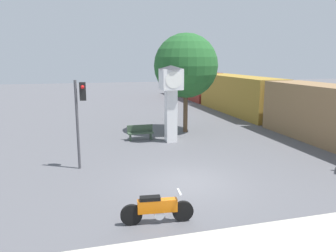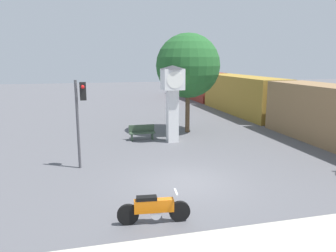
# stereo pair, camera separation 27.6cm
# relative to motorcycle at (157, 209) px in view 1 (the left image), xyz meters

# --- Properties ---
(ground_plane) EXTENTS (120.00, 120.00, 0.00)m
(ground_plane) POSITION_rel_motorcycle_xyz_m (1.92, 2.96, -0.47)
(ground_plane) COLOR #56565B
(motorcycle) EXTENTS (2.23, 0.50, 0.98)m
(motorcycle) POSITION_rel_motorcycle_xyz_m (0.00, 0.00, 0.00)
(motorcycle) COLOR black
(motorcycle) RESTS_ON ground_plane
(clock_tower) EXTENTS (1.45, 1.45, 4.56)m
(clock_tower) POSITION_rel_motorcycle_xyz_m (3.13, 9.64, 2.57)
(clock_tower) COLOR white
(clock_tower) RESTS_ON ground_plane
(freight_train) EXTENTS (2.80, 37.30, 3.40)m
(freight_train) POSITION_rel_motorcycle_xyz_m (12.19, 18.61, 1.23)
(freight_train) COLOR olive
(freight_train) RESTS_ON ground_plane
(traffic_light) EXTENTS (0.50, 0.35, 4.02)m
(traffic_light) POSITION_rel_motorcycle_xyz_m (-2.10, 5.91, 2.30)
(traffic_light) COLOR #47474C
(traffic_light) RESTS_ON ground_plane
(street_tree) EXTENTS (4.25, 4.25, 6.61)m
(street_tree) POSITION_rel_motorcycle_xyz_m (4.82, 11.99, 4.00)
(street_tree) COLOR brown
(street_tree) RESTS_ON ground_plane
(bench) EXTENTS (1.60, 0.44, 0.92)m
(bench) POSITION_rel_motorcycle_xyz_m (1.42, 10.55, 0.02)
(bench) COLOR #384C38
(bench) RESTS_ON ground_plane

